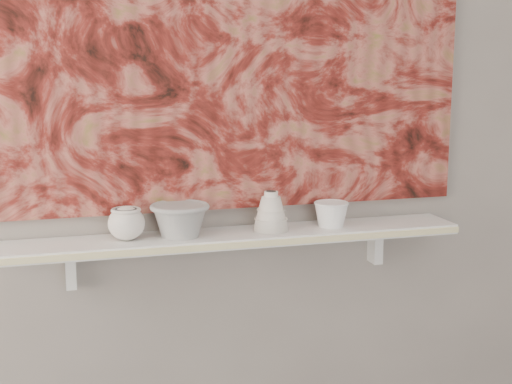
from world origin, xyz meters
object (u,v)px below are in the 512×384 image
object	(u,v)px
shelf	(237,237)
bowl_grey	(180,220)
cup_cream	(126,223)
bowl_white	(331,214)
painting	(229,27)
bell_vessel	(271,211)

from	to	relation	value
shelf	bowl_grey	bearing A→B (deg)	180.00
cup_cream	bowl_white	distance (m)	0.63
shelf	bowl_white	bearing A→B (deg)	0.00
painting	bell_vessel	world-z (taller)	painting
shelf	bowl_white	distance (m)	0.31
bell_vessel	bowl_white	bearing A→B (deg)	0.00
painting	bowl_grey	size ratio (longest dim) A/B	8.56
bowl_grey	bell_vessel	bearing A→B (deg)	0.00
bell_vessel	bowl_grey	bearing A→B (deg)	180.00
shelf	cup_cream	bearing A→B (deg)	180.00
painting	bowl_grey	distance (m)	0.59
cup_cream	bell_vessel	world-z (taller)	bell_vessel
bowl_grey	cup_cream	world-z (taller)	bowl_grey
bowl_grey	bell_vessel	world-z (taller)	bell_vessel
bell_vessel	bowl_white	xyz separation A→B (m)	(0.20, 0.00, -0.02)
bowl_grey	shelf	bearing A→B (deg)	0.00
shelf	bell_vessel	size ratio (longest dim) A/B	11.50
painting	bowl_grey	world-z (taller)	painting
painting	bell_vessel	size ratio (longest dim) A/B	12.32
shelf	cup_cream	distance (m)	0.33
shelf	bowl_white	world-z (taller)	bowl_white
shelf	bowl_grey	world-z (taller)	bowl_grey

